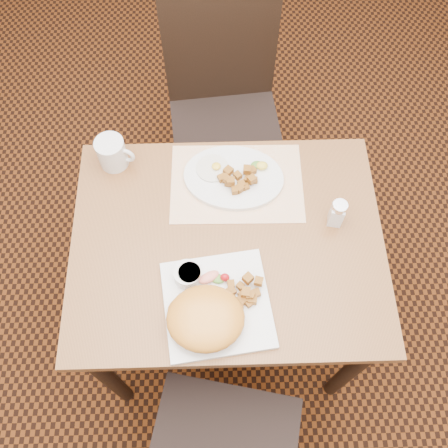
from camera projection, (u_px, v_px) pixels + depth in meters
ground at (226, 317)px, 2.10m from camera, size 8.00×8.00×0.00m
table at (227, 256)px, 1.53m from camera, size 0.90×0.70×0.75m
chair_far at (224, 103)px, 1.93m from camera, size 0.46×0.47×0.97m
placemat at (237, 183)px, 1.52m from camera, size 0.40×0.29×0.00m
plate_square at (217, 305)px, 1.34m from camera, size 0.31×0.31×0.02m
plate_oval at (234, 177)px, 1.52m from camera, size 0.33×0.27×0.02m
hollandaise_mound at (205, 318)px, 1.28m from camera, size 0.20×0.18×0.07m
ramekin at (187, 274)px, 1.34m from camera, size 0.07×0.07×0.04m
garnish_sq at (215, 278)px, 1.35m from camera, size 0.09×0.05×0.03m
fried_egg at (213, 168)px, 1.52m from camera, size 0.10×0.10×0.02m
garnish_ov at (260, 165)px, 1.52m from camera, size 0.05×0.04×0.02m
salt_shaker at (337, 213)px, 1.41m from camera, size 0.05×0.05×0.10m
coffee_mug at (113, 153)px, 1.51m from camera, size 0.12×0.09×0.10m
home_fries_sq at (243, 296)px, 1.32m from camera, size 0.11×0.10×0.04m
home_fries_ov at (237, 179)px, 1.49m from camera, size 0.12×0.10×0.04m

